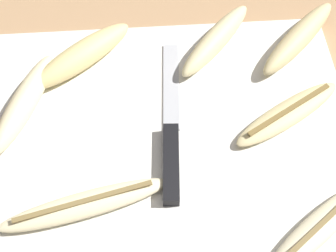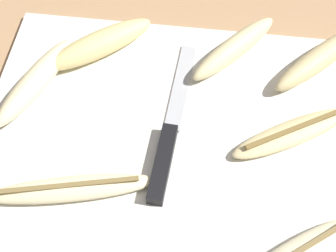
# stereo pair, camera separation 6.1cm
# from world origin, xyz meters

# --- Properties ---
(ground_plane) EXTENTS (4.00, 4.00, 0.00)m
(ground_plane) POSITION_xyz_m (0.00, 0.00, 0.00)
(ground_plane) COLOR tan
(cutting_board) EXTENTS (0.50, 0.38, 0.01)m
(cutting_board) POSITION_xyz_m (0.00, 0.00, 0.01)
(cutting_board) COLOR white
(cutting_board) RESTS_ON ground_plane
(knife) EXTENTS (0.04, 0.26, 0.02)m
(knife) POSITION_xyz_m (0.00, -0.03, 0.02)
(knife) COLOR black
(knife) RESTS_ON cutting_board
(banana_pale_long) EXTENTS (0.21, 0.08, 0.02)m
(banana_pale_long) POSITION_xyz_m (-0.11, -0.10, 0.02)
(banana_pale_long) COLOR beige
(banana_pale_long) RESTS_ON cutting_board
(banana_cream_curved) EXTENTS (0.09, 0.17, 0.03)m
(banana_cream_curved) POSITION_xyz_m (-0.19, 0.05, 0.03)
(banana_cream_curved) COLOR beige
(banana_cream_curved) RESTS_ON cutting_board
(banana_mellow_near) EXTENTS (0.15, 0.15, 0.03)m
(banana_mellow_near) POSITION_xyz_m (0.20, 0.14, 0.03)
(banana_mellow_near) COLOR beige
(banana_mellow_near) RESTS_ON cutting_board
(banana_golden_short) EXTENTS (0.16, 0.14, 0.04)m
(banana_golden_short) POSITION_xyz_m (-0.11, 0.12, 0.03)
(banana_golden_short) COLOR #EDD689
(banana_golden_short) RESTS_ON cutting_board
(banana_soft_right) EXTENTS (0.13, 0.15, 0.03)m
(banana_soft_right) POSITION_xyz_m (0.08, 0.14, 0.03)
(banana_soft_right) COLOR beige
(banana_soft_right) RESTS_ON cutting_board
(banana_ripe_center) EXTENTS (0.17, 0.12, 0.02)m
(banana_ripe_center) POSITION_xyz_m (0.16, 0.01, 0.02)
(banana_ripe_center) COLOR beige
(banana_ripe_center) RESTS_ON cutting_board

